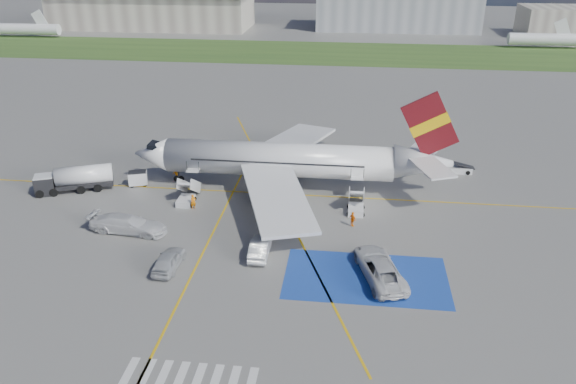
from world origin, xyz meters
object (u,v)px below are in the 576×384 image
airliner (292,160)px  fuel_tanker (75,181)px  belt_loader (454,170)px  car_silver_b (260,247)px  car_silver_a (169,260)px  van_white_a (380,265)px  van_white_b (128,221)px  gpu_cart (138,179)px

airliner → fuel_tanker: bearing=-171.1°
belt_loader → car_silver_b: 30.32m
car_silver_a → airliner: bearing=-113.3°
van_white_a → van_white_b: van_white_a is taller
airliner → fuel_tanker: size_ratio=4.25×
car_silver_a → van_white_b: 8.49m
car_silver_a → car_silver_b: 8.26m
gpu_cart → car_silver_b: size_ratio=0.50×
van_white_a → car_silver_a: bearing=-13.6°
van_white_a → car_silver_b: bearing=-28.3°
fuel_tanker → gpu_cart: (6.58, 2.26, -0.43)m
fuel_tanker → van_white_b: (9.68, -8.77, -0.06)m
airliner → gpu_cart: size_ratio=15.36×
airliner → belt_loader: bearing=19.4°
van_white_a → fuel_tanker: bearing=-38.4°
airliner → car_silver_a: bearing=-115.4°
car_silver_b → van_white_a: bearing=167.0°
van_white_a → van_white_b: bearing=-28.0°
fuel_tanker → van_white_a: 36.84m
fuel_tanker → belt_loader: fuel_tanker is taller
car_silver_a → van_white_a: size_ratio=0.77×
airliner → fuel_tanker: airliner is taller
car_silver_b → van_white_b: size_ratio=0.81×
belt_loader → car_silver_b: (-20.60, -22.24, 0.44)m
fuel_tanker → belt_loader: 45.24m
gpu_cart → van_white_a: bearing=-48.4°
car_silver_b → van_white_b: bearing=-12.5°
car_silver_b → van_white_a: 11.03m
van_white_a → van_white_b: (-24.46, 5.09, -0.01)m
airliner → car_silver_b: (-1.16, -15.38, -2.60)m
car_silver_b → belt_loader: bearing=-133.8°
fuel_tanker → airliner: bearing=-13.1°
fuel_tanker → car_silver_a: size_ratio=1.82×
belt_loader → van_white_a: size_ratio=0.76×
airliner → van_white_a: size_ratio=5.93×
gpu_cart → car_silver_b: gpu_cart is taller
fuel_tanker → gpu_cart: size_ratio=3.62×
car_silver_a → van_white_a: bearing=-175.2°
van_white_b → belt_loader: bearing=-54.7°
van_white_a → airliner: bearing=-77.7°
gpu_cart → car_silver_a: (9.14, -16.98, 0.02)m
van_white_b → car_silver_a: bearing=-128.9°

